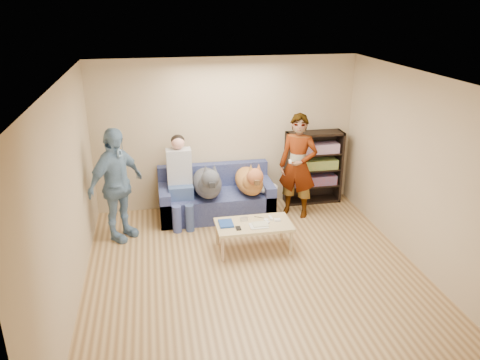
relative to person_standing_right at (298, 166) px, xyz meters
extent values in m
plane|color=olive|center=(-1.10, -1.83, -0.88)|extent=(5.00, 5.00, 0.00)
plane|color=white|center=(-1.10, -1.83, 1.72)|extent=(5.00, 5.00, 0.00)
plane|color=tan|center=(-1.10, 0.67, 0.42)|extent=(4.50, 0.00, 4.50)
plane|color=tan|center=(-1.10, -4.33, 0.42)|extent=(4.50, 0.00, 4.50)
plane|color=tan|center=(-3.35, -1.83, 0.42)|extent=(0.00, 5.00, 5.00)
plane|color=tan|center=(1.15, -1.83, 0.42)|extent=(0.00, 5.00, 5.00)
ellipsoid|color=#AFB0B4|center=(-0.52, 0.08, -0.38)|extent=(0.41, 0.35, 0.14)
imported|color=gray|center=(0.00, 0.00, 0.00)|extent=(0.77, 0.70, 1.75)
imported|color=#7CA2C6|center=(-2.92, -0.30, 0.00)|extent=(1.01, 1.04, 1.75)
cube|color=white|center=(-0.20, -0.20, 0.16)|extent=(0.07, 0.12, 0.03)
cube|color=navy|center=(-1.37, -0.99, -0.44)|extent=(0.20, 0.26, 0.03)
cube|color=silver|center=(-0.92, -1.14, -0.45)|extent=(0.26, 0.20, 0.02)
cube|color=beige|center=(-0.89, -1.12, -0.44)|extent=(0.22, 0.17, 0.01)
cube|color=#B7B6BB|center=(-1.09, -0.92, -0.43)|extent=(0.11, 0.06, 0.05)
cube|color=white|center=(-0.69, -0.94, -0.44)|extent=(0.04, 0.13, 0.03)
cube|color=white|center=(-0.61, -1.02, -0.44)|extent=(0.09, 0.06, 0.03)
cylinder|color=silver|center=(-0.77, -1.06, -0.45)|extent=(0.07, 0.07, 0.02)
cylinder|color=white|center=(-0.77, -0.98, -0.45)|extent=(0.07, 0.07, 0.02)
cylinder|color=orange|center=(-0.99, -1.20, -0.45)|extent=(0.13, 0.06, 0.01)
cylinder|color=black|center=(-0.85, -0.86, -0.45)|extent=(0.13, 0.08, 0.01)
cube|color=black|center=(-1.22, -1.16, -0.45)|extent=(0.07, 0.12, 0.02)
cube|color=#515B93|center=(-1.35, 0.22, -0.67)|extent=(1.90, 0.85, 0.42)
cube|color=#515B93|center=(-1.35, 0.56, -0.26)|extent=(1.90, 0.18, 0.40)
cube|color=#515B93|center=(-2.21, 0.22, -0.59)|extent=(0.18, 0.85, 0.58)
cube|color=#515B93|center=(-0.49, 0.22, -0.59)|extent=(0.18, 0.85, 0.58)
cube|color=#405A8E|center=(-1.94, 0.14, -0.35)|extent=(0.40, 0.38, 0.22)
cylinder|color=#455199|center=(-2.04, -0.28, -0.67)|extent=(0.14, 0.14, 0.47)
cylinder|color=#3C4785|center=(-1.84, -0.28, -0.67)|extent=(0.14, 0.14, 0.47)
cube|color=#B0B1B5|center=(-1.94, 0.24, 0.04)|extent=(0.40, 0.24, 0.58)
sphere|color=#E29D88|center=(-1.94, 0.24, 0.44)|extent=(0.21, 0.21, 0.21)
ellipsoid|color=black|center=(-1.94, 0.27, 0.47)|extent=(0.22, 0.22, 0.19)
ellipsoid|color=#464850|center=(-1.50, 0.17, -0.25)|extent=(0.47, 0.99, 0.41)
sphere|color=#4B4C55|center=(-1.50, -0.15, -0.16)|extent=(0.36, 0.36, 0.36)
sphere|color=#50555B|center=(-1.50, -0.33, 0.01)|extent=(0.29, 0.29, 0.29)
cube|color=black|center=(-1.50, -0.45, -0.03)|extent=(0.09, 0.14, 0.08)
cone|color=#4C4F56|center=(-1.57, -0.30, 0.16)|extent=(0.09, 0.09, 0.14)
cone|color=#53565F|center=(-1.43, -0.30, 0.16)|extent=(0.09, 0.09, 0.14)
cylinder|color=#45484E|center=(-1.50, 0.60, -0.29)|extent=(0.05, 0.32, 0.19)
ellipsoid|color=gold|center=(-0.80, 0.16, -0.26)|extent=(0.44, 0.92, 0.39)
sphere|color=#B16436|center=(-0.80, -0.14, -0.17)|extent=(0.33, 0.33, 0.33)
sphere|color=#BE5D3A|center=(-0.80, -0.30, -0.02)|extent=(0.27, 0.27, 0.27)
cube|color=#50351B|center=(-0.80, -0.41, -0.06)|extent=(0.08, 0.13, 0.08)
cone|color=#A96E33|center=(-0.86, -0.28, 0.12)|extent=(0.08, 0.08, 0.13)
cone|color=#C6813C|center=(-0.73, -0.28, 0.12)|extent=(0.08, 0.08, 0.13)
cylinder|color=#B37F36|center=(-0.80, 0.55, -0.30)|extent=(0.05, 0.30, 0.18)
cube|color=tan|center=(-0.97, -1.04, -0.48)|extent=(1.10, 0.60, 0.04)
cylinder|color=tan|center=(-1.47, -1.29, -0.69)|extent=(0.05, 0.05, 0.38)
cylinder|color=tan|center=(-0.47, -1.29, -0.69)|extent=(0.05, 0.05, 0.38)
cylinder|color=tan|center=(-1.47, -0.79, -0.69)|extent=(0.05, 0.05, 0.38)
cylinder|color=#CCB57D|center=(-0.47, -0.79, -0.69)|extent=(0.05, 0.05, 0.38)
cube|color=black|center=(-0.03, 0.49, -0.23)|extent=(0.04, 0.34, 1.30)
cube|color=black|center=(0.93, 0.49, -0.23)|extent=(0.04, 0.34, 1.30)
cube|color=black|center=(0.45, 0.49, 0.40)|extent=(1.00, 0.34, 0.04)
cube|color=black|center=(0.45, 0.49, -0.86)|extent=(1.00, 0.34, 0.04)
cube|color=black|center=(0.45, 0.65, -0.23)|extent=(1.00, 0.02, 1.30)
cube|color=black|center=(0.45, 0.49, -0.56)|extent=(0.94, 0.32, 0.03)
cube|color=black|center=(0.45, 0.49, -0.26)|extent=(0.94, 0.32, 0.02)
cube|color=black|center=(0.45, 0.49, 0.04)|extent=(0.94, 0.32, 0.02)
cube|color=#B23333|center=(0.45, 0.47, -0.46)|extent=(0.84, 0.24, 0.17)
cube|color=gold|center=(0.45, 0.47, -0.16)|extent=(0.84, 0.24, 0.17)
cube|color=#994C99|center=(0.45, 0.47, 0.14)|extent=(0.84, 0.24, 0.17)
camera|label=1|loc=(-2.31, -7.00, 2.59)|focal=35.00mm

